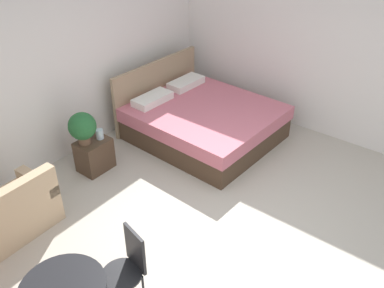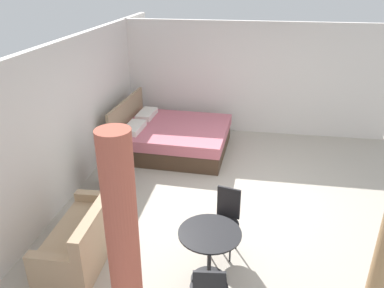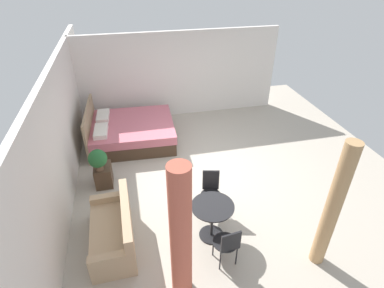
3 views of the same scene
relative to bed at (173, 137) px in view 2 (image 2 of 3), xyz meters
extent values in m
cube|color=#B2A899|center=(-1.69, -1.64, -0.31)|extent=(9.17, 9.02, 0.02)
cube|color=silver|center=(-1.69, 1.38, 0.97)|extent=(9.17, 0.12, 2.56)
cube|color=silver|center=(1.39, -1.64, 0.97)|extent=(0.12, 6.02, 2.56)
cube|color=#473323|center=(0.00, -0.07, -0.13)|extent=(1.98, 2.18, 0.34)
cube|color=#C66675|center=(0.00, -0.07, 0.15)|extent=(2.02, 2.22, 0.22)
cube|color=#997F60|center=(0.04, 1.01, 0.23)|extent=(1.95, 0.14, 1.07)
cube|color=white|center=(-0.39, 0.72, 0.32)|extent=(0.69, 0.35, 0.12)
cube|color=white|center=(0.45, 0.68, 0.32)|extent=(0.69, 0.35, 0.12)
cube|color=tan|center=(-3.43, 0.51, -0.10)|extent=(1.54, 0.75, 0.40)
cube|color=tan|center=(-3.42, 0.23, 0.30)|extent=(1.53, 0.18, 0.41)
cube|color=tan|center=(-2.74, 0.53, 0.16)|extent=(0.16, 0.72, 0.13)
cube|color=tan|center=(-4.12, 0.50, 0.16)|extent=(0.16, 0.72, 0.13)
cube|color=#473323|center=(-1.70, 0.69, -0.06)|extent=(0.47, 0.37, 0.48)
cylinder|color=brown|center=(-1.80, 0.73, 0.23)|extent=(0.17, 0.17, 0.11)
sphere|color=#235B2D|center=(-1.80, 0.73, 0.46)|extent=(0.39, 0.39, 0.39)
cylinder|color=silver|center=(-1.58, 0.66, 0.25)|extent=(0.11, 0.11, 0.14)
cylinder|color=black|center=(-3.65, -1.24, -0.29)|extent=(0.45, 0.45, 0.02)
cylinder|color=black|center=(-3.65, -1.24, 0.05)|extent=(0.05, 0.05, 0.71)
cylinder|color=black|center=(-3.65, -1.24, 0.42)|extent=(0.75, 0.75, 0.02)
cylinder|color=black|center=(-3.21, -1.20, -0.07)|extent=(0.02, 0.02, 0.46)
cylinder|color=black|center=(-3.27, -1.47, -0.07)|extent=(0.02, 0.02, 0.46)
cylinder|color=black|center=(-2.94, -1.26, -0.07)|extent=(0.02, 0.02, 0.46)
cylinder|color=black|center=(-3.00, -1.53, -0.07)|extent=(0.02, 0.02, 0.46)
cylinder|color=black|center=(-3.10, -1.36, 0.16)|extent=(0.48, 0.48, 0.02)
cube|color=black|center=(-2.94, -1.40, 0.40)|extent=(0.10, 0.32, 0.45)
cylinder|color=black|center=(-4.20, -1.30, 0.13)|extent=(0.46, 0.46, 0.02)
cube|color=black|center=(-4.38, -1.32, 0.33)|extent=(0.07, 0.33, 0.37)
cylinder|color=tan|center=(-4.53, -2.83, 0.86)|extent=(0.23, 0.23, 2.34)
cylinder|color=#C15B47|center=(-4.53, -0.51, 0.86)|extent=(0.31, 0.31, 2.34)
camera|label=1|loc=(-4.79, -3.53, 3.35)|focal=38.87mm
camera|label=2|loc=(-7.23, -1.62, 3.19)|focal=35.38mm
camera|label=3|loc=(-7.31, -0.04, 4.11)|focal=28.51mm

